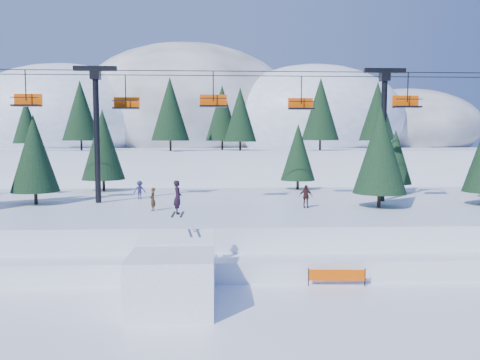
{
  "coord_description": "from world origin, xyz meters",
  "views": [
    {
      "loc": [
        0.11,
        -17.91,
        7.21
      ],
      "look_at": [
        1.26,
        6.0,
        5.2
      ],
      "focal_mm": 35.0,
      "sensor_mm": 36.0,
      "label": 1
    }
  ],
  "objects_px": {
    "jump_kicker": "(173,275)",
    "chairlift": "(222,113)",
    "banner_near": "(337,275)",
    "banner_far": "(359,263)"
  },
  "relations": [
    {
      "from": "jump_kicker",
      "to": "chairlift",
      "type": "relative_size",
      "value": 0.12
    },
    {
      "from": "jump_kicker",
      "to": "chairlift",
      "type": "xyz_separation_m",
      "value": [
        2.35,
        15.73,
        8.0
      ]
    },
    {
      "from": "jump_kicker",
      "to": "banner_near",
      "type": "bearing_deg",
      "value": 15.97
    },
    {
      "from": "banner_near",
      "to": "banner_far",
      "type": "distance_m",
      "value": 2.83
    },
    {
      "from": "jump_kicker",
      "to": "banner_near",
      "type": "relative_size",
      "value": 1.89
    },
    {
      "from": "jump_kicker",
      "to": "chairlift",
      "type": "bearing_deg",
      "value": 81.51
    },
    {
      "from": "chairlift",
      "to": "banner_near",
      "type": "distance_m",
      "value": 17.01
    },
    {
      "from": "chairlift",
      "to": "banner_far",
      "type": "height_order",
      "value": "chairlift"
    },
    {
      "from": "chairlift",
      "to": "banner_near",
      "type": "height_order",
      "value": "chairlift"
    },
    {
      "from": "jump_kicker",
      "to": "chairlift",
      "type": "height_order",
      "value": "chairlift"
    }
  ]
}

